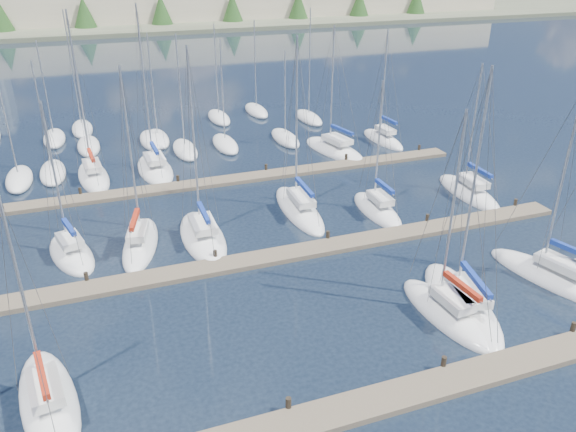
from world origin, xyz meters
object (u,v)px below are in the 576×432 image
object	(u,v)px
sailboat_i	(140,244)
sailboat_f	(552,278)
sailboat_q	(334,150)
sailboat_n	(93,176)
sailboat_m	(469,192)
sailboat_d	(446,313)
sailboat_b	(49,402)
sailboat_o	(155,169)
sailboat_r	(383,139)
sailboat_h	(72,254)
sailboat_e	(462,303)
sailboat_l	(377,210)
sailboat_k	(299,209)
sailboat_j	(203,236)

from	to	relation	value
sailboat_i	sailboat_f	bearing A→B (deg)	-15.54
sailboat_q	sailboat_n	bearing A→B (deg)	166.67
sailboat_q	sailboat_m	xyz separation A→B (m)	(6.06, -13.71, 0.01)
sailboat_i	sailboat_d	xyz separation A→B (m)	(15.12, -14.05, -0.01)
sailboat_b	sailboat_d	distance (m)	20.75
sailboat_o	sailboat_r	bearing A→B (deg)	-0.78
sailboat_o	sailboat_m	size ratio (longest dim) A/B	1.34
sailboat_b	sailboat_r	xyz separation A→B (m)	(32.46, 28.42, 0.02)
sailboat_h	sailboat_n	world-z (taller)	sailboat_n
sailboat_e	sailboat_l	xyz separation A→B (m)	(1.43, 12.88, 0.00)
sailboat_h	sailboat_k	distance (m)	16.82
sailboat_h	sailboat_j	size ratio (longest dim) A/B	0.80
sailboat_b	sailboat_d	xyz separation A→B (m)	(20.75, -0.32, 0.01)
sailboat_n	sailboat_r	bearing A→B (deg)	-3.55
sailboat_j	sailboat_r	world-z (taller)	sailboat_j
sailboat_j	sailboat_m	xyz separation A→B (m)	(22.46, 0.18, -0.00)
sailboat_i	sailboat_e	bearing A→B (deg)	-25.70
sailboat_b	sailboat_d	world-z (taller)	sailboat_d
sailboat_b	sailboat_e	size ratio (longest dim) A/B	0.78
sailboat_k	sailboat_l	xyz separation A→B (m)	(5.65, -2.20, -0.01)
sailboat_r	sailboat_j	bearing A→B (deg)	-148.84
sailboat_k	sailboat_o	distance (m)	15.71
sailboat_o	sailboat_f	size ratio (longest dim) A/B	1.21
sailboat_i	sailboat_o	bearing A→B (deg)	91.98
sailboat_o	sailboat_d	size ratio (longest dim) A/B	1.23
sailboat_d	sailboat_r	world-z (taller)	sailboat_d
sailboat_i	sailboat_o	world-z (taller)	sailboat_o
sailboat_n	sailboat_b	distance (m)	28.05
sailboat_k	sailboat_f	world-z (taller)	sailboat_k
sailboat_h	sailboat_q	xyz separation A→B (m)	(25.15, 13.35, -0.01)
sailboat_i	sailboat_n	xyz separation A→B (m)	(-2.46, 14.15, 0.00)
sailboat_q	sailboat_j	distance (m)	21.49
sailboat_e	sailboat_n	bearing A→B (deg)	137.12
sailboat_n	sailboat_m	xyz separation A→B (m)	(29.18, -14.36, -0.02)
sailboat_n	sailboat_r	world-z (taller)	sailboat_n
sailboat_e	sailboat_o	bearing A→B (deg)	128.81
sailboat_f	sailboat_e	xyz separation A→B (m)	(-6.93, -0.44, 0.00)
sailboat_h	sailboat_m	distance (m)	31.21
sailboat_h	sailboat_d	bearing A→B (deg)	-50.02
sailboat_j	sailboat_f	bearing A→B (deg)	-33.04
sailboat_o	sailboat_m	distance (m)	27.77
sailboat_q	sailboat_e	xyz separation A→B (m)	(-4.16, -27.08, 0.01)
sailboat_h	sailboat_o	size ratio (longest dim) A/B	0.73
sailboat_o	sailboat_b	size ratio (longest dim) A/B	1.37
sailboat_m	sailboat_r	world-z (taller)	sailboat_r
sailboat_n	sailboat_h	bearing A→B (deg)	-102.85
sailboat_i	sailboat_r	size ratio (longest dim) A/B	1.07
sailboat_r	sailboat_e	bearing A→B (deg)	-112.67
sailboat_k	sailboat_q	bearing A→B (deg)	57.18
sailboat_f	sailboat_r	xyz separation A→B (m)	(3.39, 27.84, 0.01)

